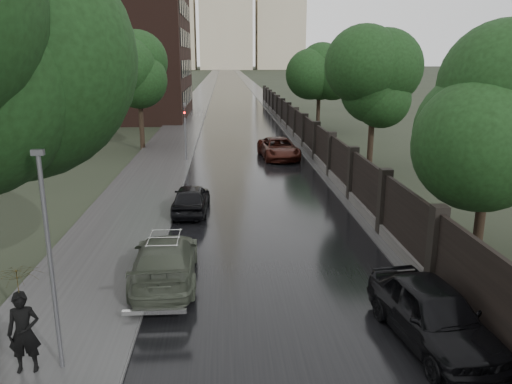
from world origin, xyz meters
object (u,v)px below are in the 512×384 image
object	(u,v)px
tree_right_b	(374,90)
pedestrian_umbrella	(18,290)
tree_left_far	(139,80)
car_right_near	(433,314)
tree_right_a	(493,116)
traffic_light	(185,127)
volga_sedan	(165,260)
car_right_far	(279,148)
lamp_post	(50,263)
hatchback_left	(191,198)
tree_right_c	(319,78)

from	to	relation	value
tree_right_b	pedestrian_umbrella	bearing A→B (deg)	-123.43
tree_left_far	car_right_near	distance (m)	30.39
tree_right_a	traffic_light	xyz separation A→B (m)	(-11.80, 16.99, -2.55)
traffic_light	volga_sedan	world-z (taller)	traffic_light
tree_left_far	traffic_light	distance (m)	6.84
car_right_far	pedestrian_umbrella	bearing A→B (deg)	-113.70
car_right_near	car_right_far	distance (m)	23.67
car_right_far	lamp_post	bearing A→B (deg)	-112.28
hatchback_left	pedestrian_umbrella	world-z (taller)	pedestrian_umbrella
tree_right_a	tree_right_c	bearing A→B (deg)	90.00
volga_sedan	car_right_far	bearing A→B (deg)	-108.54
lamp_post	traffic_light	bearing A→B (deg)	87.32
lamp_post	car_right_near	bearing A→B (deg)	4.45
volga_sedan	pedestrian_umbrella	size ratio (longest dim) A/B	1.66
tree_left_far	car_right_near	bearing A→B (deg)	-67.71
traffic_light	pedestrian_umbrella	size ratio (longest dim) A/B	1.36
lamp_post	car_right_far	world-z (taller)	lamp_post
volga_sedan	tree_right_c	bearing A→B (deg)	-110.50
tree_left_far	lamp_post	world-z (taller)	tree_left_far
tree_right_a	volga_sedan	world-z (taller)	tree_right_a
hatchback_left	car_right_far	world-z (taller)	car_right_far
tree_right_b	tree_right_c	bearing A→B (deg)	90.00
tree_right_a	traffic_light	size ratio (longest dim) A/B	1.75
pedestrian_umbrella	traffic_light	bearing A→B (deg)	79.00
volga_sedan	car_right_far	world-z (taller)	car_right_far
tree_left_far	traffic_light	xyz separation A→B (m)	(3.70, -5.01, -2.84)
tree_right_a	hatchback_left	world-z (taller)	tree_right_a
tree_right_b	hatchback_left	world-z (taller)	tree_right_b
tree_right_c	traffic_light	world-z (taller)	tree_right_c
tree_right_a	tree_right_c	xyz separation A→B (m)	(0.00, 32.00, 0.00)
tree_right_c	lamp_post	xyz separation A→B (m)	(-12.90, -38.50, -2.28)
hatchback_left	car_right_near	bearing A→B (deg)	122.55
tree_right_b	hatchback_left	size ratio (longest dim) A/B	1.79
car_right_far	tree_right_c	bearing A→B (deg)	64.07
traffic_light	volga_sedan	distance (m)	18.90
lamp_post	tree_right_c	bearing A→B (deg)	71.48
tree_right_a	hatchback_left	xyz separation A→B (m)	(-10.74, 5.44, -4.28)
car_right_near	tree_left_far	bearing A→B (deg)	104.49
tree_left_far	lamp_post	size ratio (longest dim) A/B	1.45
tree_left_far	hatchback_left	bearing A→B (deg)	-73.98
hatchback_left	car_right_near	distance (m)	13.07
pedestrian_umbrella	volga_sedan	bearing A→B (deg)	55.77
tree_right_b	car_right_far	world-z (taller)	tree_right_b
hatchback_left	traffic_light	bearing A→B (deg)	-82.79
tree_right_c	tree_left_far	bearing A→B (deg)	-147.17
tree_right_a	traffic_light	distance (m)	20.85
traffic_light	car_right_near	world-z (taller)	traffic_light
lamp_post	pedestrian_umbrella	xyz separation A→B (m)	(-0.70, -0.10, -0.56)
tree_right_a	car_right_near	world-z (taller)	tree_right_a
traffic_light	hatchback_left	bearing A→B (deg)	-84.77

